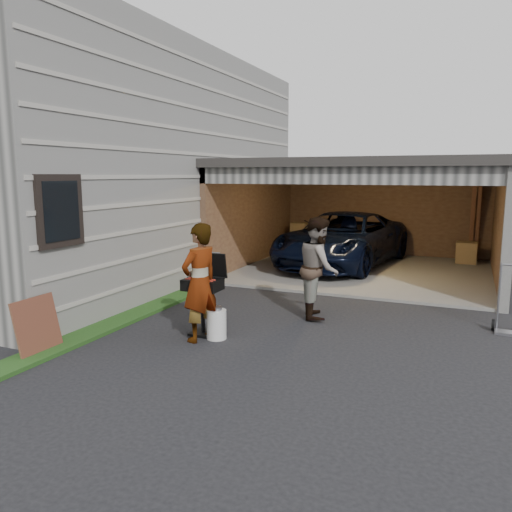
% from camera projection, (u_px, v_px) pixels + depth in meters
% --- Properties ---
extents(ground, '(80.00, 80.00, 0.00)m').
position_uv_depth(ground, '(231.00, 343.00, 7.61)').
color(ground, black).
rests_on(ground, ground).
extents(house, '(7.00, 11.00, 5.50)m').
position_uv_depth(house, '(93.00, 167.00, 13.13)').
color(house, '#474744').
rests_on(house, ground).
extents(groundcover_strip, '(0.50, 8.00, 0.06)m').
position_uv_depth(groundcover_strip, '(70.00, 342.00, 7.58)').
color(groundcover_strip, '#193814').
rests_on(groundcover_strip, ground).
extents(garage, '(6.80, 6.30, 2.90)m').
position_uv_depth(garage, '(370.00, 200.00, 13.17)').
color(garage, '#605E59').
rests_on(garage, ground).
extents(minivan, '(3.09, 5.51, 1.46)m').
position_uv_depth(minivan, '(343.00, 241.00, 13.73)').
color(minivan, black).
rests_on(minivan, ground).
extents(woman, '(0.63, 0.77, 1.83)m').
position_uv_depth(woman, '(200.00, 283.00, 7.61)').
color(woman, '#A8C5D3').
rests_on(woman, ground).
extents(man, '(0.94, 1.06, 1.81)m').
position_uv_depth(man, '(319.00, 267.00, 8.90)').
color(man, '#4C271D').
rests_on(man, ground).
extents(bbq_grill, '(0.58, 0.51, 1.30)m').
position_uv_depth(bbq_grill, '(204.00, 287.00, 7.93)').
color(bbq_grill, black).
rests_on(bbq_grill, ground).
extents(propane_tank, '(0.39, 0.39, 0.46)m').
position_uv_depth(propane_tank, '(216.00, 324.00, 7.79)').
color(propane_tank, white).
rests_on(propane_tank, ground).
extents(plywood_panel, '(0.21, 0.74, 0.82)m').
position_uv_depth(plywood_panel, '(37.00, 326.00, 7.10)').
color(plywood_panel, '#57291E').
rests_on(plywood_panel, ground).
extents(hand_truck, '(0.47, 0.35, 1.14)m').
position_uv_depth(hand_truck, '(508.00, 320.00, 8.07)').
color(hand_truck, gray).
rests_on(hand_truck, ground).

